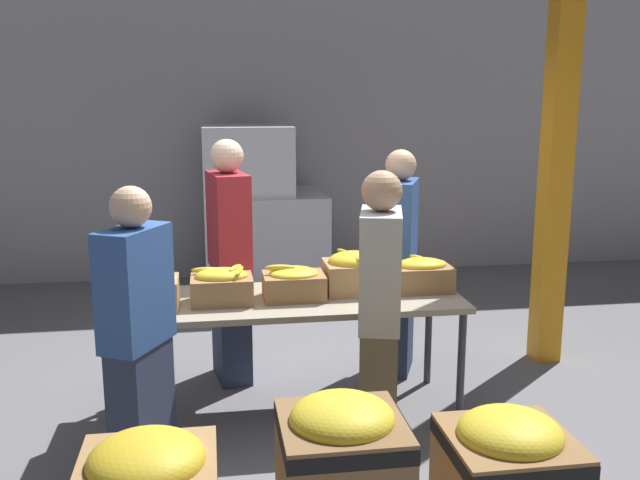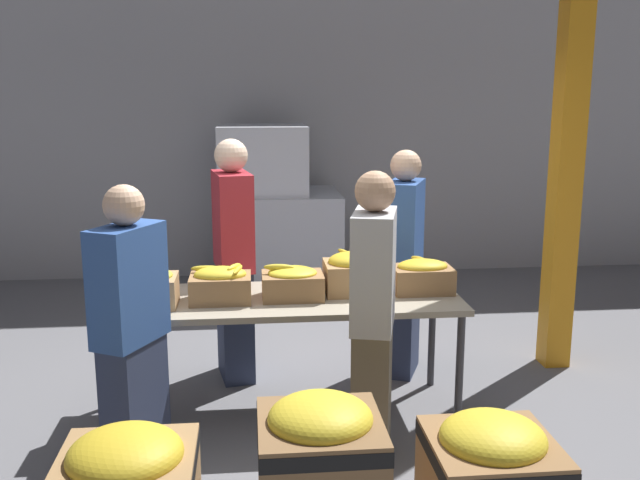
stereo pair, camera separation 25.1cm
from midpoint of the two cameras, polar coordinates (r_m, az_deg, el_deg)
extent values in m
plane|color=slate|center=(4.94, -3.83, -13.60)|extent=(30.00, 30.00, 0.00)
cube|color=#A8A8AD|center=(8.18, -6.39, 10.98)|extent=(16.00, 0.08, 4.00)
cube|color=#9E937F|center=(4.66, -3.97, -4.86)|extent=(2.23, 0.81, 0.04)
cylinder|color=#38383D|center=(4.51, -17.25, -11.41)|extent=(0.05, 0.05, 0.76)
cylinder|color=#38383D|center=(4.67, 9.69, -10.16)|extent=(0.05, 0.05, 0.76)
cylinder|color=#38383D|center=(5.14, -16.16, -8.39)|extent=(0.05, 0.05, 0.76)
cylinder|color=#38383D|center=(5.29, 7.32, -7.42)|extent=(0.05, 0.05, 0.76)
cube|color=tan|center=(4.54, -15.30, -4.20)|extent=(0.39, 0.30, 0.19)
ellipsoid|color=gold|center=(4.52, -15.37, -2.98)|extent=(0.35, 0.27, 0.10)
ellipsoid|color=gold|center=(4.47, -14.85, -2.79)|extent=(0.20, 0.14, 0.05)
ellipsoid|color=gold|center=(4.58, -16.03, -2.33)|extent=(0.16, 0.10, 0.04)
ellipsoid|color=gold|center=(4.56, -14.68, -2.39)|extent=(0.16, 0.10, 0.05)
cube|color=olive|center=(4.57, -9.43, -3.96)|extent=(0.39, 0.29, 0.17)
ellipsoid|color=yellow|center=(4.54, -9.47, -2.85)|extent=(0.33, 0.23, 0.10)
ellipsoid|color=yellow|center=(4.52, -8.04, -2.45)|extent=(0.09, 0.21, 0.04)
ellipsoid|color=yellow|center=(4.62, -10.49, -2.40)|extent=(0.22, 0.08, 0.05)
ellipsoid|color=yellow|center=(4.54, -8.36, -2.27)|extent=(0.12, 0.16, 0.05)
cube|color=olive|center=(4.61, -3.68, -3.72)|extent=(0.39, 0.29, 0.16)
ellipsoid|color=yellow|center=(4.59, -3.69, -2.68)|extent=(0.32, 0.27, 0.08)
ellipsoid|color=yellow|center=(4.57, -4.79, -2.24)|extent=(0.20, 0.08, 0.05)
ellipsoid|color=yellow|center=(4.62, -3.17, -2.26)|extent=(0.17, 0.10, 0.04)
cube|color=#A37A4C|center=(4.75, 1.22, -2.98)|extent=(0.39, 0.33, 0.20)
ellipsoid|color=gold|center=(4.72, 1.23, -1.68)|extent=(0.34, 0.31, 0.12)
ellipsoid|color=gold|center=(4.64, 2.21, -1.53)|extent=(0.17, 0.06, 0.04)
ellipsoid|color=gold|center=(4.73, 2.51, -1.20)|extent=(0.14, 0.15, 0.04)
ellipsoid|color=gold|center=(4.75, 0.46, -1.00)|extent=(0.10, 0.21, 0.04)
ellipsoid|color=gold|center=(4.63, 1.32, -1.50)|extent=(0.07, 0.16, 0.04)
cube|color=olive|center=(4.82, 6.62, -3.04)|extent=(0.39, 0.28, 0.17)
ellipsoid|color=gold|center=(4.79, 6.65, -1.99)|extent=(0.33, 0.23, 0.09)
ellipsoid|color=gold|center=(4.83, 6.58, -1.62)|extent=(0.13, 0.18, 0.04)
ellipsoid|color=gold|center=(4.86, 6.42, -1.50)|extent=(0.13, 0.19, 0.05)
ellipsoid|color=gold|center=(4.83, 6.37, -1.62)|extent=(0.17, 0.08, 0.04)
cube|color=#2D3856|center=(5.37, -8.45, -6.68)|extent=(0.29, 0.44, 0.85)
cube|color=maroon|center=(5.18, -8.71, 1.47)|extent=(0.32, 0.51, 0.70)
sphere|color=beige|center=(5.12, -8.88, 6.65)|extent=(0.24, 0.24, 0.24)
cube|color=#6B604C|center=(4.26, 2.96, -11.97)|extent=(0.30, 0.42, 0.80)
cube|color=#B2B2B7|center=(4.02, 3.07, -2.36)|extent=(0.33, 0.50, 0.66)
sphere|color=tan|center=(3.93, 3.15, 3.94)|extent=(0.23, 0.23, 0.23)
cube|color=#2D3856|center=(5.50, 4.89, -6.37)|extent=(0.34, 0.44, 0.81)
cube|color=#2D5199|center=(5.31, 5.03, 1.19)|extent=(0.39, 0.51, 0.67)
sphere|color=#DBAD89|center=(5.25, 5.12, 5.99)|extent=(0.23, 0.23, 0.23)
cube|color=#2D3856|center=(4.18, -15.78, -13.09)|extent=(0.35, 0.43, 0.78)
cube|color=#2D5199|center=(3.94, -16.36, -3.66)|extent=(0.40, 0.49, 0.64)
sphere|color=#DBAD89|center=(3.85, -16.74, 2.55)|extent=(0.22, 0.22, 0.22)
cube|color=black|center=(3.27, -15.92, -17.59)|extent=(0.59, 0.59, 0.07)
ellipsoid|color=gold|center=(3.24, -15.98, -16.58)|extent=(0.50, 0.50, 0.20)
cube|color=black|center=(3.21, -0.55, -15.12)|extent=(0.55, 0.55, 0.07)
ellipsoid|color=yellow|center=(3.18, -0.55, -14.09)|extent=(0.46, 0.46, 0.19)
cube|color=black|center=(3.46, 12.82, -15.85)|extent=(0.57, 0.57, 0.07)
ellipsoid|color=yellow|center=(3.43, 12.87, -14.89)|extent=(0.48, 0.48, 0.20)
cube|color=orange|center=(5.68, 17.45, 10.12)|extent=(0.20, 0.20, 4.00)
cube|color=olive|center=(7.73, -4.53, -3.56)|extent=(1.15, 1.15, 0.13)
cube|color=#B2B7C1|center=(7.61, -4.60, 0.31)|extent=(1.05, 1.05, 0.94)
cube|color=olive|center=(7.69, -6.57, -3.69)|extent=(0.98, 0.98, 0.13)
cube|color=silver|center=(7.50, -6.73, 2.83)|extent=(0.90, 0.90, 1.64)
camera|label=1|loc=(0.13, -91.53, -0.32)|focal=40.00mm
camera|label=2|loc=(0.13, 88.47, 0.32)|focal=40.00mm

